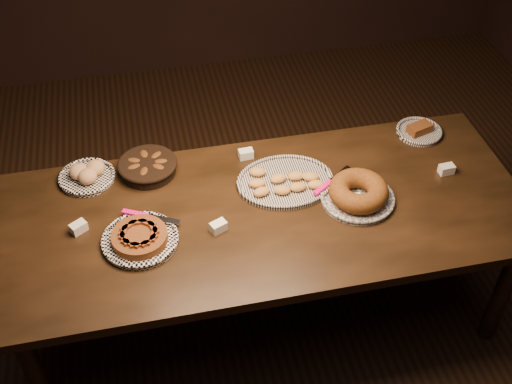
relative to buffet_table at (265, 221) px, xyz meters
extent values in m
plane|color=black|center=(0.00, 0.00, -0.68)|extent=(5.00, 5.00, 0.00)
cube|color=black|center=(0.00, 0.00, 0.05)|extent=(2.40, 1.00, 0.05)
cylinder|color=black|center=(-1.08, -0.38, -0.33)|extent=(0.08, 0.08, 0.70)
cylinder|color=black|center=(1.08, -0.38, -0.33)|extent=(0.08, 0.08, 0.70)
cylinder|color=black|center=(-1.08, 0.38, -0.33)|extent=(0.08, 0.08, 0.70)
cylinder|color=black|center=(1.08, 0.38, -0.33)|extent=(0.08, 0.08, 0.70)
torus|color=white|center=(-0.57, -0.08, 0.09)|extent=(0.33, 0.33, 0.02)
cylinder|color=#4A270E|center=(-0.57, -0.08, 0.10)|extent=(0.30, 0.30, 0.04)
cube|color=#622310|center=(-0.51, -0.06, 0.13)|extent=(0.05, 0.08, 0.01)
cube|color=#622310|center=(-0.53, -0.03, 0.13)|extent=(0.08, 0.07, 0.01)
cube|color=#622310|center=(-0.57, -0.01, 0.13)|extent=(0.08, 0.02, 0.01)
cube|color=#622310|center=(-0.61, -0.03, 0.13)|extent=(0.08, 0.07, 0.01)
cube|color=#622310|center=(-0.63, -0.06, 0.13)|extent=(0.05, 0.08, 0.01)
cube|color=#622310|center=(-0.63, -0.10, 0.13)|extent=(0.05, 0.08, 0.01)
cube|color=#622310|center=(-0.61, -0.13, 0.13)|extent=(0.08, 0.07, 0.01)
cube|color=#622310|center=(-0.57, -0.14, 0.13)|extent=(0.08, 0.02, 0.01)
cube|color=#622310|center=(-0.53, -0.13, 0.13)|extent=(0.08, 0.07, 0.01)
cube|color=#622310|center=(-0.51, -0.10, 0.13)|extent=(0.05, 0.08, 0.01)
cube|color=#FA0C82|center=(-0.57, 0.07, 0.10)|extent=(0.12, 0.07, 0.02)
cube|color=silver|center=(-0.46, 0.01, 0.10)|extent=(0.15, 0.10, 0.00)
torus|color=black|center=(0.13, 0.15, 0.09)|extent=(0.37, 0.37, 0.02)
ellipsoid|color=#A97331|center=(0.00, 0.09, 0.11)|extent=(0.09, 0.07, 0.04)
ellipsoid|color=#A97331|center=(0.10, 0.08, 0.11)|extent=(0.09, 0.07, 0.04)
ellipsoid|color=#A97331|center=(0.17, 0.08, 0.11)|extent=(0.08, 0.05, 0.04)
ellipsoid|color=#A97331|center=(0.26, 0.08, 0.11)|extent=(0.08, 0.06, 0.04)
ellipsoid|color=#A97331|center=(-0.01, 0.15, 0.11)|extent=(0.08, 0.06, 0.04)
ellipsoid|color=#A97331|center=(0.10, 0.16, 0.11)|extent=(0.09, 0.07, 0.04)
ellipsoid|color=#A97331|center=(0.18, 0.16, 0.11)|extent=(0.08, 0.05, 0.04)
ellipsoid|color=#A97331|center=(0.25, 0.14, 0.11)|extent=(0.09, 0.07, 0.04)
ellipsoid|color=#A97331|center=(0.01, 0.23, 0.11)|extent=(0.09, 0.07, 0.04)
torus|color=black|center=(0.43, -0.03, 0.09)|extent=(0.34, 0.34, 0.02)
torus|color=brown|center=(0.43, -0.03, 0.13)|extent=(0.32, 0.32, 0.09)
cube|color=#FA0C82|center=(0.29, 0.06, 0.10)|extent=(0.11, 0.09, 0.02)
cube|color=silver|center=(0.39, 0.13, 0.10)|extent=(0.14, 0.11, 0.00)
cylinder|color=black|center=(-0.49, 0.37, 0.11)|extent=(0.27, 0.27, 0.07)
torus|color=black|center=(-0.49, 0.37, 0.13)|extent=(0.28, 0.28, 0.02)
ellipsoid|color=#341A0A|center=(-0.43, 0.36, 0.13)|extent=(0.09, 0.05, 0.04)
ellipsoid|color=#341A0A|center=(-0.44, 0.41, 0.13)|extent=(0.09, 0.09, 0.04)
ellipsoid|color=#341A0A|center=(-0.50, 0.43, 0.13)|extent=(0.06, 0.09, 0.04)
ellipsoid|color=#341A0A|center=(-0.55, 0.40, 0.13)|extent=(0.10, 0.08, 0.04)
ellipsoid|color=#341A0A|center=(-0.55, 0.35, 0.13)|extent=(0.09, 0.07, 0.04)
ellipsoid|color=#341A0A|center=(-0.51, 0.31, 0.13)|extent=(0.07, 0.09, 0.04)
ellipsoid|color=#341A0A|center=(-0.44, 0.32, 0.13)|extent=(0.09, 0.09, 0.04)
torus|color=white|center=(-0.78, 0.38, 0.09)|extent=(0.27, 0.27, 0.02)
ellipsoid|color=#AF8350|center=(-0.81, 0.39, 0.12)|extent=(0.09, 0.09, 0.07)
ellipsoid|color=#AF8350|center=(-0.73, 0.40, 0.12)|extent=(0.09, 0.09, 0.07)
ellipsoid|color=#AF8350|center=(-0.77, 0.34, 0.12)|extent=(0.09, 0.09, 0.07)
torus|color=black|center=(0.90, 0.38, 0.09)|extent=(0.24, 0.24, 0.02)
cube|color=#4A270E|center=(0.90, 0.38, 0.11)|extent=(0.14, 0.10, 0.04)
cube|color=white|center=(-0.23, -0.08, 0.10)|extent=(0.08, 0.07, 0.04)
cube|color=white|center=(-0.01, 0.38, 0.10)|extent=(0.07, 0.05, 0.04)
cube|color=white|center=(0.40, -0.05, 0.10)|extent=(0.07, 0.05, 0.04)
cube|color=white|center=(-0.82, 0.04, 0.10)|extent=(0.08, 0.08, 0.04)
cube|color=white|center=(0.90, 0.06, 0.10)|extent=(0.07, 0.05, 0.04)
camera|label=1|loc=(-0.48, -2.01, 2.10)|focal=45.00mm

